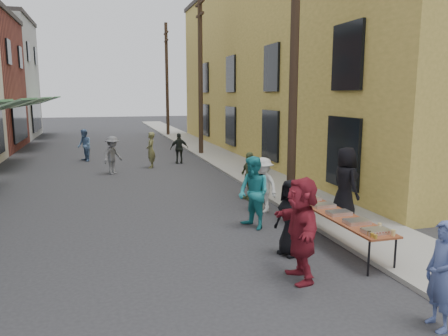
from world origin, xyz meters
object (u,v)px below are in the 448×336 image
guest_front_c (254,193)px  guest_front_a (291,217)px  utility_pole_mid (200,74)px  serving_table (332,213)px  catering_tray_sausage (376,231)px  utility_pole_far (167,80)px  server (345,183)px  utility_pole_near (294,55)px

guest_front_c → guest_front_a: bearing=-15.6°
utility_pole_mid → serving_table: size_ratio=2.25×
catering_tray_sausage → utility_pole_mid: bearing=88.3°
serving_table → guest_front_c: size_ratio=2.16×
guest_front_a → serving_table: bearing=90.9°
utility_pole_far → serving_table: (-0.50, -27.31, -3.79)m
utility_pole_mid → utility_pole_far: size_ratio=1.00×
serving_table → server: size_ratio=2.08×
serving_table → utility_pole_far: bearing=89.0°
utility_pole_mid → server: bearing=-87.3°
serving_table → server: 1.83m
serving_table → catering_tray_sausage: 1.65m
guest_front_c → server: bearing=66.6°
server → utility_pole_far: bearing=1.1°
server → utility_pole_mid: bearing=2.4°
utility_pole_far → guest_front_c: utility_pole_far is taller
utility_pole_far → serving_table: bearing=-91.0°
guest_front_a → guest_front_c: bearing=164.7°
utility_pole_near → serving_table: bearing=-98.6°
catering_tray_sausage → guest_front_c: bearing=112.9°
utility_pole_far → guest_front_c: (-1.85, -25.77, -3.57)m
utility_pole_mid → catering_tray_sausage: utility_pole_mid is taller
guest_front_c → catering_tray_sausage: bearing=3.6°
guest_front_a → guest_front_c: size_ratio=0.89×
guest_front_c → server: (2.51, -0.18, 0.14)m
serving_table → catering_tray_sausage: size_ratio=8.00×
utility_pole_far → catering_tray_sausage: size_ratio=18.00×
guest_front_c → utility_pole_near: bearing=114.5°
guest_front_c → utility_pole_far: bearing=156.6°
utility_pole_mid → utility_pole_far: (0.00, 12.00, 0.00)m
serving_table → guest_front_a: size_ratio=2.44×
catering_tray_sausage → server: 3.24m
catering_tray_sausage → guest_front_a: 1.72m
utility_pole_mid → catering_tray_sausage: 17.37m
guest_front_a → server: 3.00m
catering_tray_sausage → server: bearing=68.9°
utility_pole_far → serving_table: utility_pole_far is taller
utility_pole_far → catering_tray_sausage: 29.20m
utility_pole_near → guest_front_c: bearing=-136.3°
utility_pole_near → serving_table: 5.06m
utility_pole_near → utility_pole_far: (0.00, 24.00, 0.00)m
serving_table → guest_front_c: 2.06m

